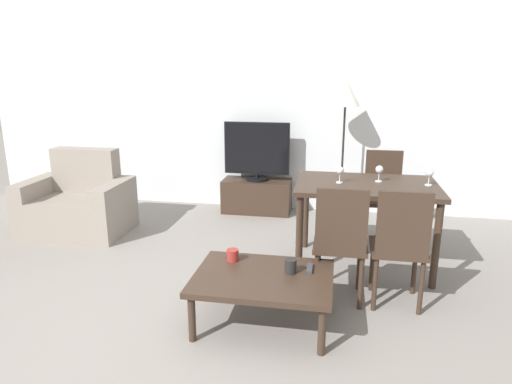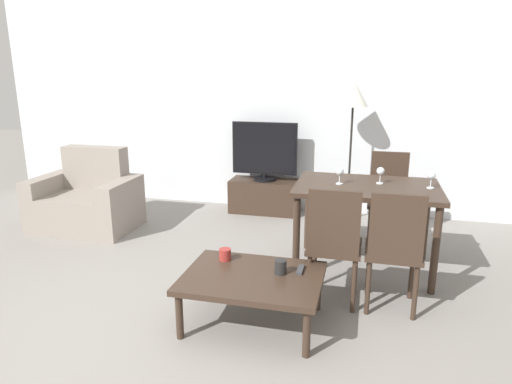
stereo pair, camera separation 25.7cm
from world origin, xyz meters
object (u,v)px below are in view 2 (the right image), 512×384
object	(u,v)px
remote_primary	(300,270)
wine_glass_center	(340,173)
armchair	(87,201)
dining_chair_near	(334,241)
wine_glass_left	(381,172)
dining_chair_far	(388,194)
wine_glass_right	(431,176)
dining_table	(367,196)
floor_lamp	(353,101)
tv_stand	(264,196)
cup_colored_far	(281,267)
dining_chair_near_right	(394,246)
cup_white_near	(225,254)
coffee_table	(253,280)
tv	(265,151)

from	to	relation	value
remote_primary	wine_glass_center	bearing A→B (deg)	79.14
armchair	dining_chair_near	distance (m)	3.03
wine_glass_center	wine_glass_left	bearing A→B (deg)	16.82
dining_chair_near	dining_chair_far	distance (m)	1.51
wine_glass_right	dining_table	bearing A→B (deg)	-177.88
dining_chair_near	remote_primary	bearing A→B (deg)	-129.51
dining_chair_far	wine_glass_left	bearing A→B (deg)	-99.59
floor_lamp	wine_glass_right	world-z (taller)	floor_lamp
floor_lamp	remote_primary	distance (m)	2.50
tv_stand	floor_lamp	distance (m)	1.57
cup_colored_far	dining_chair_near_right	bearing A→B (deg)	23.23
cup_colored_far	wine_glass_left	size ratio (longest dim) A/B	0.68
remote_primary	cup_white_near	bearing A→B (deg)	174.30
dining_chair_near	floor_lamp	distance (m)	2.21
dining_chair_near	cup_white_near	bearing A→B (deg)	-165.99
remote_primary	wine_glass_right	size ratio (longest dim) A/B	1.03
wine_glass_center	dining_chair_far	bearing A→B (deg)	58.94
tv_stand	wine_glass_center	bearing A→B (deg)	-55.31
tv_stand	wine_glass_right	size ratio (longest dim) A/B	5.74
cup_white_near	wine_glass_center	distance (m)	1.26
armchair	cup_white_near	xyz separation A→B (m)	(2.04, -1.30, 0.11)
coffee_table	remote_primary	world-z (taller)	remote_primary
cup_white_near	coffee_table	bearing A→B (deg)	-37.95
tv_stand	remote_primary	bearing A→B (deg)	-71.28
dining_chair_near_right	wine_glass_left	bearing A→B (deg)	97.66
dining_chair_far	wine_glass_left	size ratio (longest dim) A/B	6.33
cup_colored_far	dining_chair_far	bearing A→B (deg)	66.84
tv	wine_glass_center	world-z (taller)	tv
dining_table	cup_colored_far	distance (m)	1.21
tv_stand	tv	world-z (taller)	tv
dining_chair_far	wine_glass_center	distance (m)	0.94
wine_glass_right	remote_primary	bearing A→B (deg)	-133.12
wine_glass_left	wine_glass_right	bearing A→B (deg)	-8.85
dining_chair_near	remote_primary	distance (m)	0.35
cup_colored_far	remote_primary	bearing A→B (deg)	30.48
tv	dining_table	xyz separation A→B (m)	(1.23, -1.41, -0.10)
coffee_table	dining_chair_far	size ratio (longest dim) A/B	1.03
dining_chair_near	wine_glass_center	xyz separation A→B (m)	(-0.02, 0.70, 0.36)
dining_table	floor_lamp	distance (m)	1.50
tv	floor_lamp	distance (m)	1.20
tv_stand	dining_chair_near_right	size ratio (longest dim) A/B	0.91
remote_primary	cup_white_near	size ratio (longest dim) A/B	1.70
floor_lamp	wine_glass_right	size ratio (longest dim) A/B	11.07
tv_stand	wine_glass_right	distance (m)	2.33
dining_chair_near	coffee_table	bearing A→B (deg)	-142.25
floor_lamp	remote_primary	xyz separation A→B (m)	(-0.21, -2.28, -1.02)
cup_colored_far	wine_glass_left	world-z (taller)	wine_glass_left
tv_stand	dining_chair_near_right	xyz separation A→B (m)	(1.44, -2.14, 0.31)
dining_chair_near	dining_chair_near_right	size ratio (longest dim) A/B	1.00
dining_chair_near_right	remote_primary	distance (m)	0.69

